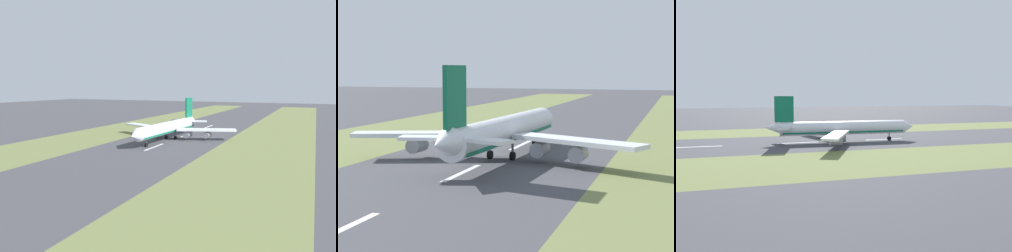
{
  "view_description": "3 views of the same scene",
  "coord_description": "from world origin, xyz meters",
  "views": [
    {
      "loc": [
        -64.09,
        142.87,
        26.75
      ],
      "look_at": [
        2.41,
        -4.27,
        7.0
      ],
      "focal_mm": 35.0,
      "sensor_mm": 36.0,
      "label": 1
    },
    {
      "loc": [
        39.4,
        -121.22,
        19.69
      ],
      "look_at": [
        2.41,
        -4.27,
        7.0
      ],
      "focal_mm": 60.0,
      "sensor_mm": 36.0,
      "label": 2
    },
    {
      "loc": [
        140.6,
        -43.99,
        20.86
      ],
      "look_at": [
        2.41,
        -4.27,
        7.0
      ],
      "focal_mm": 35.0,
      "sensor_mm": 36.0,
      "label": 3
    }
  ],
  "objects": [
    {
      "name": "airplane_main_jet",
      "position": [
        2.32,
        -6.17,
        6.02
      ],
      "size": [
        64.07,
        67.18,
        20.2
      ],
      "color": "silver",
      "rests_on": "ground"
    },
    {
      "name": "grass_median_west",
      "position": [
        -45.0,
        0.0,
        0.0
      ],
      "size": [
        40.0,
        600.0,
        0.01
      ],
      "primitive_type": "cube",
      "color": "olive",
      "rests_on": "ground"
    },
    {
      "name": "ground_plane",
      "position": [
        0.0,
        0.0,
        0.0
      ],
      "size": [
        800.0,
        800.0,
        0.0
      ],
      "primitive_type": "plane",
      "color": "#424247"
    },
    {
      "name": "grass_median_east",
      "position": [
        45.0,
        0.0,
        0.0
      ],
      "size": [
        40.0,
        600.0,
        0.01
      ],
      "primitive_type": "cube",
      "color": "olive",
      "rests_on": "ground"
    },
    {
      "name": "centreline_dash_near",
      "position": [
        0.0,
        -64.27,
        0.01
      ],
      "size": [
        1.2,
        18.0,
        0.01
      ],
      "primitive_type": "cube",
      "color": "silver",
      "rests_on": "ground"
    },
    {
      "name": "centreline_dash_far",
      "position": [
        0.0,
        15.73,
        0.01
      ],
      "size": [
        1.2,
        18.0,
        0.01
      ],
      "primitive_type": "cube",
      "color": "silver",
      "rests_on": "ground"
    },
    {
      "name": "centreline_dash_mid",
      "position": [
        0.0,
        -24.27,
        0.01
      ],
      "size": [
        1.2,
        18.0,
        0.01
      ],
      "primitive_type": "cube",
      "color": "silver",
      "rests_on": "ground"
    }
  ]
}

